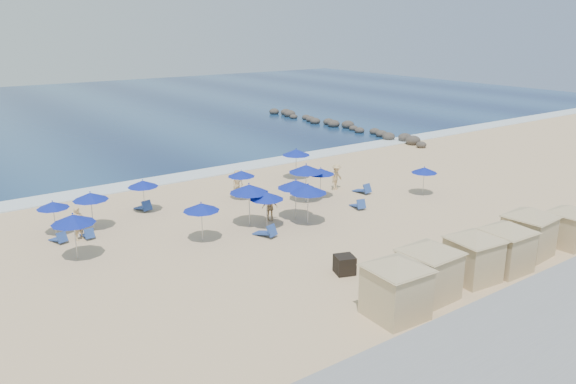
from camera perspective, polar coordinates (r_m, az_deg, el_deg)
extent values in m
plane|color=#D6B388|center=(32.09, 1.83, -4.34)|extent=(160.00, 160.00, 0.00)
cube|color=#0E2550|center=(81.57, -22.72, 7.34)|extent=(160.00, 80.00, 0.06)
cube|color=white|center=(44.74, -10.40, 1.57)|extent=(160.00, 2.50, 0.08)
cube|color=gray|center=(23.91, 21.69, -11.90)|extent=(160.00, 2.20, 1.10)
ellipsoid|color=#312B28|center=(56.06, 13.38, 4.69)|extent=(1.00, 1.00, 0.65)
ellipsoid|color=#312B28|center=(57.35, 12.58, 5.14)|extent=(1.48, 1.48, 0.96)
ellipsoid|color=#312B28|center=(58.68, 11.80, 5.43)|extent=(1.40, 1.40, 0.91)
ellipsoid|color=#312B28|center=(59.09, 10.18, 5.57)|extent=(1.32, 1.32, 0.86)
ellipsoid|color=#312B28|center=(60.46, 9.47, 5.84)|extent=(1.24, 1.24, 0.81)
ellipsoid|color=#312B28|center=(61.83, 8.80, 6.09)|extent=(1.16, 1.16, 0.75)
ellipsoid|color=#312B28|center=(62.33, 7.28, 6.21)|extent=(1.08, 1.08, 0.70)
ellipsoid|color=#312B28|center=(63.73, 6.67, 6.44)|extent=(1.00, 1.00, 0.65)
ellipsoid|color=#312B28|center=(65.12, 6.09, 6.80)|extent=(1.48, 1.48, 0.96)
ellipsoid|color=#312B28|center=(65.69, 4.67, 6.90)|extent=(1.40, 1.40, 0.91)
ellipsoid|color=#312B28|center=(67.12, 4.14, 7.11)|extent=(1.32, 1.32, 0.86)
ellipsoid|color=#312B28|center=(67.74, 2.78, 7.20)|extent=(1.24, 1.24, 0.81)
ellipsoid|color=#312B28|center=(69.20, 2.31, 7.39)|extent=(1.16, 1.16, 0.75)
ellipsoid|color=#312B28|center=(70.66, 1.86, 7.57)|extent=(1.08, 1.08, 0.70)
ellipsoid|color=#312B28|center=(71.35, 0.58, 7.65)|extent=(1.00, 1.00, 0.65)
ellipsoid|color=#312B28|center=(72.80, 0.18, 7.94)|extent=(1.48, 1.48, 0.96)
ellipsoid|color=#312B28|center=(74.28, -0.21, 8.10)|extent=(1.40, 1.40, 0.91)
ellipsoid|color=#312B28|center=(75.02, -1.41, 8.16)|extent=(1.32, 1.32, 0.86)
cube|color=black|center=(27.25, 5.76, -7.35)|extent=(1.14, 1.14, 0.89)
cube|color=tan|center=(23.55, 10.90, -9.97)|extent=(2.25, 2.25, 2.14)
cube|color=tan|center=(23.09, 11.04, -7.60)|extent=(2.37, 2.37, 0.09)
pyramid|color=tan|center=(22.88, 11.12, -6.38)|extent=(4.68, 4.68, 0.53)
cube|color=tan|center=(25.41, 14.07, -8.14)|extent=(2.17, 2.17, 2.12)
cube|color=tan|center=(24.99, 14.24, -5.92)|extent=(2.28, 2.28, 0.08)
pyramid|color=tan|center=(24.80, 14.33, -4.79)|extent=(4.65, 4.65, 0.53)
cube|color=tan|center=(27.63, 18.26, -6.55)|extent=(2.21, 2.21, 2.02)
cube|color=tan|center=(27.26, 18.45, -4.60)|extent=(2.32, 2.32, 0.08)
pyramid|color=tan|center=(27.09, 18.55, -3.60)|extent=(4.40, 4.40, 0.50)
cube|color=tan|center=(29.20, 21.22, -5.57)|extent=(2.10, 2.10, 2.03)
cube|color=tan|center=(28.85, 21.43, -3.71)|extent=(2.21, 2.21, 0.08)
pyramid|color=tan|center=(28.69, 21.53, -2.76)|extent=(4.44, 4.44, 0.51)
cube|color=tan|center=(31.50, 23.20, -4.12)|extent=(2.27, 2.27, 2.10)
cube|color=tan|center=(31.16, 23.42, -2.32)|extent=(2.38, 2.38, 0.08)
pyramid|color=tan|center=(31.01, 23.53, -1.40)|extent=(4.58, 4.58, 0.52)
cube|color=tan|center=(33.74, 26.53, -3.43)|extent=(1.91, 1.91, 1.85)
cube|color=tan|center=(33.46, 26.74, -1.94)|extent=(2.01, 2.01, 0.07)
pyramid|color=tan|center=(33.33, 26.84, -1.18)|extent=(4.05, 4.05, 0.46)
cylinder|color=#A5A8AD|center=(34.44, -22.61, -2.74)|extent=(0.04, 0.04, 1.62)
cone|color=#0D1E95|center=(34.16, -22.79, -1.22)|extent=(1.79, 1.79, 0.38)
sphere|color=#0D1E95|center=(34.09, -22.83, -0.84)|extent=(0.07, 0.07, 0.07)
cylinder|color=#A5A8AD|center=(30.44, -20.77, -4.66)|extent=(0.05, 0.05, 1.99)
cone|color=#0D1E95|center=(30.05, -21.00, -2.57)|extent=(2.20, 2.20, 0.47)
sphere|color=#0D1E95|center=(29.96, -21.06, -2.05)|extent=(0.08, 0.08, 0.08)
cylinder|color=#A5A8AD|center=(34.50, -19.26, -2.15)|extent=(0.05, 0.05, 1.84)
cone|color=#0D1E95|center=(34.18, -19.44, -0.42)|extent=(2.04, 2.04, 0.44)
sphere|color=#0D1E95|center=(34.11, -19.48, 0.01)|extent=(0.08, 0.08, 0.08)
cylinder|color=#A5A8AD|center=(31.18, -8.72, -3.39)|extent=(0.05, 0.05, 1.82)
cone|color=#0D1E95|center=(30.83, -8.81, -1.51)|extent=(2.01, 2.01, 0.43)
sphere|color=#0D1E95|center=(30.75, -8.83, -1.04)|extent=(0.08, 0.08, 0.08)
cylinder|color=#A5A8AD|center=(36.68, -14.42, -0.71)|extent=(0.05, 0.05, 1.73)
cone|color=#0D1E95|center=(36.40, -14.54, 0.83)|extent=(1.92, 1.92, 0.41)
sphere|color=#0D1E95|center=(36.33, -14.56, 1.21)|extent=(0.07, 0.07, 0.07)
cylinder|color=#A5A8AD|center=(33.19, -3.94, -1.71)|extent=(0.06, 0.06, 2.10)
cone|color=#0D1E95|center=(32.82, -3.98, 0.35)|extent=(2.33, 2.33, 0.50)
sphere|color=#0D1E95|center=(32.74, -3.99, 0.87)|extent=(0.09, 0.09, 0.09)
cylinder|color=#A5A8AD|center=(32.83, -2.16, -2.17)|extent=(0.05, 0.05, 1.81)
cone|color=#0D1E95|center=(32.50, -2.18, -0.38)|extent=(2.00, 2.00, 0.43)
sphere|color=#0D1E95|center=(32.42, -2.19, 0.06)|extent=(0.08, 0.08, 0.08)
cylinder|color=#A5A8AD|center=(38.27, -4.73, 0.45)|extent=(0.04, 0.04, 1.67)
cone|color=#0D1E95|center=(38.01, -4.77, 1.88)|extent=(1.85, 1.85, 0.40)
sphere|color=#0D1E95|center=(37.95, -4.78, 2.23)|extent=(0.07, 0.07, 0.07)
cylinder|color=#A5A8AD|center=(34.25, 0.79, -1.13)|extent=(0.05, 0.05, 2.05)
cone|color=#0D1E95|center=(33.90, 0.80, 0.82)|extent=(2.26, 2.26, 0.49)
sphere|color=#0D1E95|center=(33.82, 0.80, 1.30)|extent=(0.09, 0.09, 0.09)
cylinder|color=#A5A8AD|center=(43.23, 0.83, 2.59)|extent=(0.05, 0.05, 1.94)
cone|color=#0D1E95|center=(42.97, 0.83, 4.07)|extent=(2.14, 2.14, 0.46)
sphere|color=#0D1E95|center=(42.91, 0.83, 4.44)|extent=(0.08, 0.08, 0.08)
cylinder|color=#A5A8AD|center=(38.59, 3.32, 0.66)|extent=(0.05, 0.05, 1.73)
cone|color=#0D1E95|center=(38.32, 3.34, 2.13)|extent=(1.91, 1.91, 0.41)
sphere|color=#0D1E95|center=(38.26, 3.35, 2.49)|extent=(0.07, 0.07, 0.07)
cylinder|color=#A5A8AD|center=(40.35, 13.59, 0.85)|extent=(0.04, 0.04, 1.64)
cone|color=#0D1E95|center=(40.10, 13.69, 2.18)|extent=(1.81, 1.81, 0.39)
sphere|color=#0D1E95|center=(40.04, 13.71, 2.51)|extent=(0.07, 0.07, 0.07)
cylinder|color=#A5A8AD|center=(33.37, 2.03, -1.65)|extent=(0.05, 0.05, 2.03)
cone|color=#0D1E95|center=(33.01, 2.05, 0.33)|extent=(2.24, 2.24, 0.48)
sphere|color=#0D1E95|center=(32.93, 2.06, 0.82)|extent=(0.09, 0.09, 0.09)
cylinder|color=#A5A8AD|center=(37.59, 1.83, 0.55)|extent=(0.06, 0.06, 2.12)
cone|color=#0D1E95|center=(37.26, 1.85, 2.40)|extent=(2.34, 2.34, 0.50)
sphere|color=#0D1E95|center=(37.18, 1.86, 2.86)|extent=(0.09, 0.09, 0.09)
cube|color=#284694|center=(33.48, -22.34, -4.45)|extent=(0.82, 1.25, 0.32)
cube|color=#284694|center=(32.99, -21.98, -4.28)|extent=(0.61, 0.44, 0.56)
cube|color=#284694|center=(33.57, -19.74, -4.12)|extent=(0.56, 1.13, 0.31)
cube|color=#284694|center=(33.07, -19.52, -3.99)|extent=(0.53, 0.32, 0.54)
cube|color=#284694|center=(37.32, -14.55, -1.54)|extent=(0.81, 1.39, 0.36)
cube|color=#284694|center=(36.79, -14.14, -1.34)|extent=(0.66, 0.45, 0.63)
cube|color=#284694|center=(31.85, -2.42, -4.16)|extent=(0.99, 1.45, 0.37)
cube|color=#284694|center=(31.43, -1.63, -3.92)|extent=(0.70, 0.53, 0.64)
cube|color=#284694|center=(36.86, 7.05, -1.36)|extent=(0.87, 1.35, 0.34)
cube|color=#284694|center=(36.35, 7.45, -1.22)|extent=(0.65, 0.47, 0.60)
cube|color=#284694|center=(40.19, 7.48, 0.18)|extent=(0.70, 1.36, 0.36)
cube|color=#284694|center=(39.75, 8.07, 0.37)|extent=(0.64, 0.40, 0.64)
imported|color=tan|center=(33.14, -20.50, -3.00)|extent=(0.80, 0.67, 1.88)
imported|color=tan|center=(34.08, -1.86, -1.60)|extent=(1.04, 0.72, 1.63)
imported|color=tan|center=(40.63, 4.95, 1.57)|extent=(1.38, 1.06, 1.89)
imported|color=tan|center=(39.65, -5.17, 1.04)|extent=(0.89, 0.64, 1.71)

